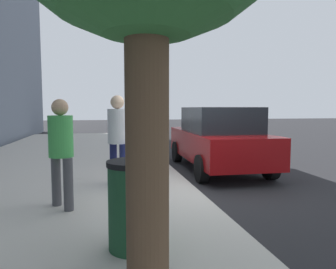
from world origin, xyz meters
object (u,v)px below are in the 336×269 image
parking_meter (158,135)px  parked_sedan_near (218,138)px  pedestrian_at_meter (118,132)px  pedestrian_bystander (61,145)px  traffic_signal (133,90)px  trash_bin (133,205)px

parking_meter → parked_sedan_near: 2.61m
pedestrian_at_meter → pedestrian_bystander: bearing=-154.2°
pedestrian_bystander → parked_sedan_near: 4.91m
parking_meter → pedestrian_at_meter: (-0.21, 0.86, 0.09)m
pedestrian_bystander → traffic_signal: bearing=41.9°
pedestrian_bystander → parking_meter: bearing=3.0°
parked_sedan_near → pedestrian_bystander: bearing=129.0°
parked_sedan_near → trash_bin: size_ratio=4.41×
parking_meter → pedestrian_at_meter: pedestrian_at_meter is taller
parking_meter → pedestrian_bystander: pedestrian_bystander is taller
trash_bin → parking_meter: bearing=-14.8°
parked_sedan_near → traffic_signal: (6.18, 1.81, 1.68)m
traffic_signal → trash_bin: 11.14m
pedestrian_bystander → traffic_signal: 9.59m
pedestrian_bystander → trash_bin: size_ratio=1.72×
parked_sedan_near → traffic_signal: bearing=16.3°
parking_meter → pedestrian_bystander: bearing=128.9°
pedestrian_bystander → traffic_signal: size_ratio=0.48×
pedestrian_bystander → parked_sedan_near: bearing=3.1°
parking_meter → pedestrian_bystander: 2.31m
pedestrian_at_meter → parked_sedan_near: bearing=5.8°
trash_bin → traffic_signal: bearing=-5.4°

